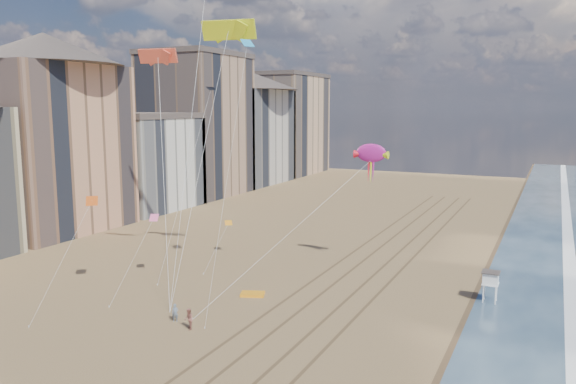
# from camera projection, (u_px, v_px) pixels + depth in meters

# --- Properties ---
(wet_sand) EXTENTS (260.00, 260.00, 0.00)m
(wet_sand) POSITION_uv_depth(u_px,v_px,m) (528.00, 274.00, 61.08)
(wet_sand) COLOR #42301E
(wet_sand) RESTS_ON ground
(foam) EXTENTS (260.00, 260.00, 0.00)m
(foam) POSITION_uv_depth(u_px,v_px,m) (571.00, 279.00, 59.29)
(foam) COLOR white
(foam) RESTS_ON ground
(tracks) EXTENTS (7.68, 120.00, 0.01)m
(tracks) POSITION_uv_depth(u_px,v_px,m) (354.00, 279.00, 59.18)
(tracks) COLOR brown
(tracks) RESTS_ON ground
(buildings) EXTENTS (34.72, 131.35, 29.00)m
(buildings) POSITION_uv_depth(u_px,v_px,m) (180.00, 130.00, 109.49)
(buildings) COLOR #C6B284
(buildings) RESTS_ON ground
(lifeguard_stand) EXTENTS (1.62, 1.62, 2.92)m
(lifeguard_stand) POSITION_uv_depth(u_px,v_px,m) (491.00, 279.00, 52.02)
(lifeguard_stand) COLOR white
(lifeguard_stand) RESTS_ON ground
(grounded_kite) EXTENTS (2.64, 2.16, 0.26)m
(grounded_kite) POSITION_uv_depth(u_px,v_px,m) (253.00, 294.00, 54.12)
(grounded_kite) COLOR orange
(grounded_kite) RESTS_ON ground
(show_kite) EXTENTS (6.45, 11.07, 26.07)m
(show_kite) POSITION_uv_depth(u_px,v_px,m) (371.00, 153.00, 61.08)
(show_kite) COLOR #A8197D
(show_kite) RESTS_ON ground
(kite_flyer_a) EXTENTS (0.67, 0.58, 1.55)m
(kite_flyer_a) POSITION_uv_depth(u_px,v_px,m) (175.00, 313.00, 47.43)
(kite_flyer_a) COLOR slate
(kite_flyer_a) RESTS_ON ground
(kite_flyer_b) EXTENTS (1.06, 1.10, 1.78)m
(kite_flyer_b) POSITION_uv_depth(u_px,v_px,m) (189.00, 319.00, 45.69)
(kite_flyer_b) COLOR #93564A
(kite_flyer_b) RESTS_ON ground
(small_kites) EXTENTS (15.48, 19.59, 20.37)m
(small_kites) POSITION_uv_depth(u_px,v_px,m) (184.00, 155.00, 57.59)
(small_kites) COLOR #F55F94
(small_kites) RESTS_ON ground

